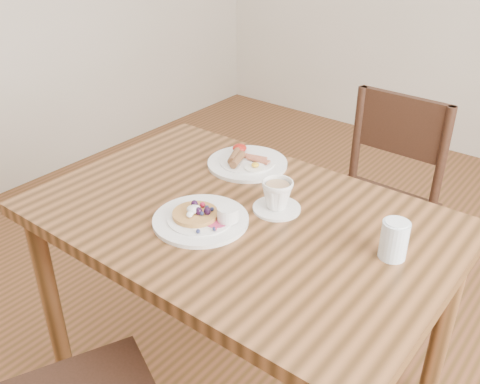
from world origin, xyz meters
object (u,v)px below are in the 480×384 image
at_px(pancake_plate, 203,218).
at_px(breakfast_plate, 246,162).
at_px(dining_table, 240,241).
at_px(chair_far, 378,197).
at_px(teacup_saucer, 277,197).
at_px(water_glass, 394,240).

xyz_separation_m(pancake_plate, breakfast_plate, (-0.12, 0.36, -0.00)).
relative_size(dining_table, breakfast_plate, 4.44).
height_order(dining_table, pancake_plate, pancake_plate).
bearing_deg(chair_far, pancake_plate, 80.97).
bearing_deg(breakfast_plate, chair_far, 61.00).
xyz_separation_m(chair_far, teacup_saucer, (-0.03, -0.68, 0.30)).
relative_size(chair_far, water_glass, 8.59).
distance_m(dining_table, pancake_plate, 0.16).
distance_m(dining_table, chair_far, 0.78).
bearing_deg(water_glass, teacup_saucer, 178.57).
xyz_separation_m(teacup_saucer, water_glass, (0.36, -0.01, 0.01)).
relative_size(dining_table, teacup_saucer, 8.57).
height_order(breakfast_plate, teacup_saucer, teacup_saucer).
bearing_deg(water_glass, breakfast_plate, 162.99).
xyz_separation_m(dining_table, teacup_saucer, (0.07, 0.08, 0.14)).
relative_size(dining_table, water_glass, 11.72).
bearing_deg(pancake_plate, dining_table, 62.38).
distance_m(dining_table, breakfast_plate, 0.33).
height_order(chair_far, pancake_plate, chair_far).
relative_size(dining_table, pancake_plate, 4.44).
xyz_separation_m(pancake_plate, water_glass, (0.49, 0.17, 0.04)).
bearing_deg(dining_table, water_glass, 9.56).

